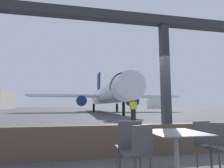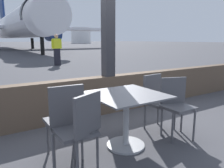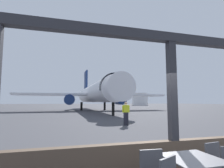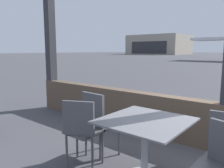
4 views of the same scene
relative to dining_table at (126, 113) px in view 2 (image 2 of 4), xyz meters
The scene contains 9 objects.
window_frame 1.68m from the dining_table, 68.01° to the left, with size 8.61×0.24×3.61m.
dining_table is the anchor object (origin of this frame).
cafe_chair_window_left 0.84m from the dining_table, 18.41° to the left, with size 0.43×0.43×0.89m.
cafe_chair_window_right 0.84m from the dining_table, ahead, with size 0.49×0.49×0.89m.
cafe_chair_aisle_left 0.82m from the dining_table, 161.58° to the right, with size 0.51×0.51×0.91m.
cafe_chair_aisle_right 0.82m from the dining_table, behind, with size 0.41×0.41×0.94m.
airplane 32.21m from the dining_table, 82.93° to the left, with size 29.44×33.13×10.16m.
ground_crew_worker 10.19m from the dining_table, 76.69° to the left, with size 0.57×0.22×1.74m.
fuel_storage_tank 84.37m from the dining_table, 66.16° to the left, with size 7.39×7.39×5.88m, color white.
Camera 2 is at (-2.22, -3.67, 1.45)m, focal length 35.28 mm.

